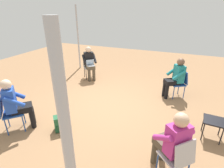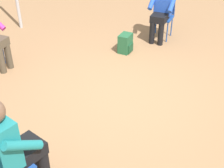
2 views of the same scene
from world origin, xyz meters
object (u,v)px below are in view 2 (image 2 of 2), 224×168
Objects in this scene: person_in_teal at (11,144)px; person_in_blue at (162,7)px; backpack_near_laptop_user at (125,44)px; chair_southwest at (164,14)px.

person_in_teal is 1.00× the size of person_in_blue.
chair_southwest is at bearing -157.07° from backpack_near_laptop_user.
chair_southwest is 0.26m from person_in_blue.
chair_southwest reaches higher than backpack_near_laptop_user.
person_in_teal is at bearing 87.55° from chair_southwest.
person_in_teal is 4.32m from person_in_blue.
chair_southwest is 4.49m from person_in_teal.
person_in_teal is (3.24, 3.10, 0.20)m from chair_southwest.
person_in_teal reaches higher than backpack_near_laptop_user.
backpack_near_laptop_user is (1.01, 0.43, -0.34)m from chair_southwest.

